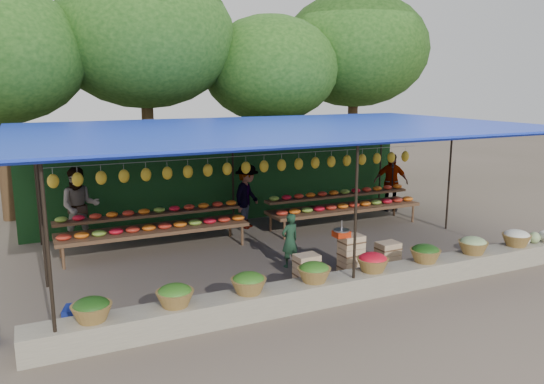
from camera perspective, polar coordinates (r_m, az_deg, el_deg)
name	(u,v)px	position (r m, az deg, el deg)	size (l,w,h in m)	color
ground	(280,253)	(11.89, 0.89, -6.55)	(60.00, 60.00, 0.00)	brown
stone_curb	(348,286)	(9.57, 8.22, -9.97)	(10.60, 0.55, 0.40)	gray
stall_canopy	(279,133)	(11.41, 0.77, 6.41)	(10.80, 6.60, 2.82)	black
produce_baskets	(344,267)	(9.39, 7.77, -8.01)	(8.98, 0.58, 0.34)	brown
netting_backdrop	(230,176)	(14.41, -4.57, 1.74)	(10.60, 0.06, 2.50)	#1A4920
tree_row	(210,51)	(17.17, -6.70, 14.83)	(16.51, 5.50, 7.12)	#3A2215
fruit_table_left	(154,224)	(12.17, -12.58, -3.43)	(4.21, 0.95, 0.93)	brown
fruit_table_right	(344,204)	(14.06, 7.71, -1.25)	(4.21, 0.95, 0.93)	brown
crate_counter	(350,258)	(10.69, 8.37, -7.02)	(2.36, 0.36, 0.77)	tan
weighing_scale	(341,233)	(10.42, 7.48, -4.38)	(0.31, 0.31, 0.33)	red
vendor_seated	(290,240)	(10.86, 1.94, -5.21)	(0.41, 0.27, 1.13)	#1A3A25
customer_left	(80,207)	(12.99, -19.96, -1.49)	(0.89, 0.70, 1.84)	slate
customer_mid	(247,196)	(13.73, -2.70, -0.46)	(1.09, 0.62, 1.68)	slate
customer_right	(391,182)	(16.04, 12.66, 1.05)	(1.00, 0.42, 1.70)	slate
blue_crate_front	(81,316)	(8.98, -19.87, -12.41)	(0.50, 0.36, 0.30)	navy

